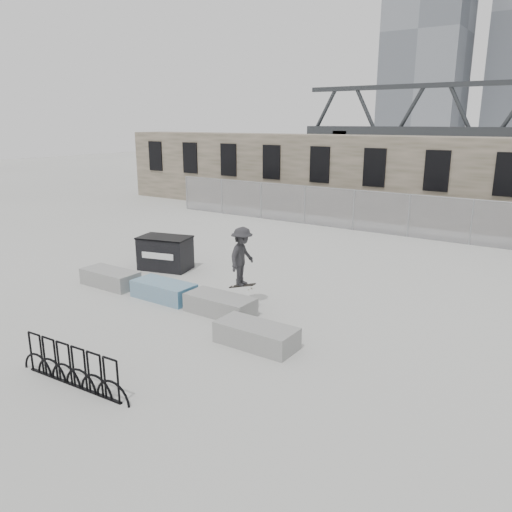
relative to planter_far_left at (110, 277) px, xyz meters
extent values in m
plane|color=beige|center=(3.05, 0.15, -0.29)|extent=(120.00, 120.00, 0.00)
cube|color=#635A49|center=(3.05, 16.40, 1.96)|extent=(36.00, 2.50, 4.50)
cube|color=black|center=(-12.95, 15.13, 2.61)|extent=(1.20, 0.12, 2.00)
cube|color=black|center=(-9.75, 15.13, 2.61)|extent=(1.20, 0.12, 2.00)
cube|color=black|center=(-6.55, 15.13, 2.61)|extent=(1.20, 0.12, 2.00)
cube|color=black|center=(-3.35, 15.13, 2.61)|extent=(1.20, 0.12, 2.00)
cube|color=black|center=(-0.15, 15.13, 2.61)|extent=(1.20, 0.12, 2.00)
cube|color=black|center=(3.05, 15.13, 2.61)|extent=(1.20, 0.12, 2.00)
cube|color=black|center=(6.25, 15.13, 2.61)|extent=(1.20, 0.12, 2.00)
cube|color=black|center=(9.45, 15.13, 2.61)|extent=(1.20, 0.12, 2.00)
cylinder|color=gray|center=(-7.95, 12.65, 0.71)|extent=(0.06, 0.06, 2.00)
cylinder|color=gray|center=(-5.20, 12.65, 0.71)|extent=(0.06, 0.06, 2.00)
cylinder|color=gray|center=(-2.45, 12.65, 0.71)|extent=(0.06, 0.06, 2.00)
cylinder|color=gray|center=(0.30, 12.65, 0.71)|extent=(0.06, 0.06, 2.00)
cylinder|color=gray|center=(3.05, 12.65, 0.71)|extent=(0.06, 0.06, 2.00)
cylinder|color=gray|center=(5.80, 12.65, 0.71)|extent=(0.06, 0.06, 2.00)
cylinder|color=gray|center=(8.55, 12.65, 0.71)|extent=(0.06, 0.06, 2.00)
cube|color=#99999E|center=(3.05, 12.65, 0.71)|extent=(22.00, 0.02, 2.00)
cylinder|color=gray|center=(3.05, 12.65, 1.71)|extent=(22.00, 0.04, 0.04)
cube|color=gray|center=(0.00, 0.00, -0.02)|extent=(2.00, 0.90, 0.53)
cube|color=#2D471E|center=(0.00, 0.00, 0.18)|extent=(1.76, 0.66, 0.10)
cube|color=teal|center=(2.35, 0.08, -0.02)|extent=(2.00, 0.90, 0.53)
cube|color=#2D471E|center=(2.35, 0.08, 0.18)|extent=(1.76, 0.66, 0.10)
cube|color=gray|center=(4.53, 0.08, -0.02)|extent=(2.00, 0.90, 0.53)
cube|color=#2D471E|center=(4.53, 0.08, 0.18)|extent=(1.76, 0.66, 0.10)
cube|color=gray|center=(6.53, -1.06, -0.02)|extent=(2.00, 0.90, 0.53)
cube|color=#2D471E|center=(6.53, -1.06, 0.18)|extent=(1.76, 0.66, 0.10)
cube|color=black|center=(0.14, 2.44, 0.30)|extent=(2.01, 1.49, 1.17)
cube|color=black|center=(0.14, 2.44, 0.90)|extent=(2.06, 1.55, 0.05)
cube|color=white|center=(0.28, 1.90, 0.34)|extent=(1.22, 0.33, 0.22)
cube|color=black|center=(4.51, -4.75, -0.27)|extent=(2.70, 0.22, 0.04)
torus|color=black|center=(3.38, -4.82, 0.16)|extent=(0.89, 0.10, 0.89)
torus|color=black|center=(3.83, -4.79, 0.16)|extent=(0.89, 0.10, 0.89)
torus|color=black|center=(4.28, -4.77, 0.16)|extent=(0.89, 0.10, 0.89)
torus|color=black|center=(4.73, -4.74, 0.16)|extent=(0.89, 0.10, 0.89)
torus|color=black|center=(5.18, -4.71, 0.16)|extent=(0.89, 0.10, 0.89)
torus|color=black|center=(5.63, -4.69, 0.16)|extent=(0.89, 0.10, 0.89)
cube|color=slate|center=(-16.95, 90.15, 20.71)|extent=(14.00, 12.00, 42.00)
cube|color=gray|center=(-16.95, 55.15, 1.71)|extent=(2.00, 3.00, 4.00)
imported|color=#272729|center=(4.77, 0.82, 1.26)|extent=(0.75, 1.16, 1.69)
cube|color=black|center=(4.77, 0.82, 0.38)|extent=(0.80, 0.31, 0.22)
cylinder|color=beige|center=(4.49, 0.75, 0.33)|extent=(0.06, 0.03, 0.06)
cylinder|color=beige|center=(4.49, 0.89, 0.33)|extent=(0.06, 0.03, 0.06)
cylinder|color=beige|center=(5.05, 0.75, 0.33)|extent=(0.06, 0.03, 0.06)
cylinder|color=beige|center=(5.05, 0.89, 0.33)|extent=(0.06, 0.03, 0.06)
camera|label=1|loc=(12.76, -10.24, 4.96)|focal=35.00mm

